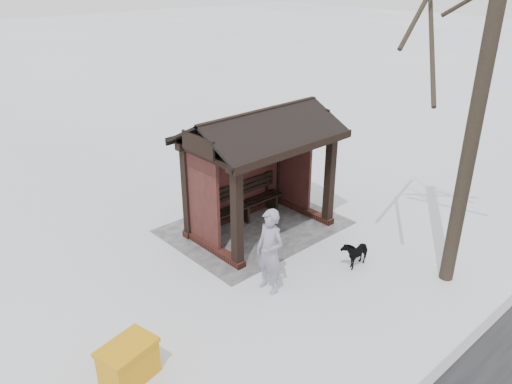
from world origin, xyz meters
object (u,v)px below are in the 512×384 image
at_px(dog, 355,252).
at_px(grit_bin, 129,362).
at_px(pedestrian, 270,251).
at_px(bus_shelter, 256,147).

xyz_separation_m(dog, grit_bin, (5.37, -0.33, 0.03)).
bearing_deg(pedestrian, grit_bin, -87.48).
xyz_separation_m(bus_shelter, dog, (-0.48, 2.72, -1.85)).
height_order(bus_shelter, pedestrian, bus_shelter).
relative_size(bus_shelter, grit_bin, 3.65).
relative_size(pedestrian, dog, 2.43).
bearing_deg(dog, pedestrian, -110.52).
bearing_deg(grit_bin, dog, 164.15).
relative_size(dog, grit_bin, 0.75).
bearing_deg(bus_shelter, pedestrian, 53.75).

